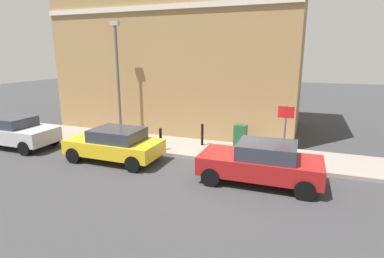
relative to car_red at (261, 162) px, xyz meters
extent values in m
plane|color=#38383A|center=(0.82, 1.11, -0.75)|extent=(80.00, 80.00, 0.00)
cube|color=gray|center=(2.70, 7.11, -0.68)|extent=(2.62, 30.00, 0.15)
cube|color=#9E7A4C|center=(7.36, 5.77, 4.22)|extent=(6.69, 13.33, 9.94)
cube|color=silver|center=(3.98, 5.77, 5.76)|extent=(0.12, 13.33, 0.24)
cube|color=maroon|center=(0.00, 0.05, -0.11)|extent=(1.82, 4.10, 0.63)
cube|color=#2D333D|center=(0.00, -0.16, 0.44)|extent=(1.58, 1.93, 0.52)
cylinder|color=black|center=(-0.85, 1.54, -0.43)|extent=(0.23, 0.64, 0.64)
cylinder|color=black|center=(0.82, 1.55, -0.43)|extent=(0.23, 0.64, 0.64)
cylinder|color=black|center=(-0.82, -1.45, -0.43)|extent=(0.23, 0.64, 0.64)
cylinder|color=black|center=(0.85, -1.43, -0.43)|extent=(0.23, 0.64, 0.64)
cube|color=gold|center=(0.15, 6.03, -0.14)|extent=(1.79, 3.92, 0.58)
cube|color=#2D333D|center=(0.14, 5.84, 0.38)|extent=(1.57, 2.01, 0.50)
cylinder|color=black|center=(-0.68, 7.44, -0.43)|extent=(0.22, 0.64, 0.64)
cylinder|color=black|center=(0.99, 7.43, -0.43)|extent=(0.22, 0.64, 0.64)
cylinder|color=black|center=(-0.70, 4.63, -0.43)|extent=(0.22, 0.64, 0.64)
cylinder|color=black|center=(0.97, 4.62, -0.43)|extent=(0.22, 0.64, 0.64)
cube|color=#B7B7BC|center=(0.14, 11.75, -0.10)|extent=(1.73, 4.36, 0.67)
cube|color=#2D333D|center=(0.14, 11.76, 0.46)|extent=(1.52, 1.95, 0.48)
cylinder|color=black|center=(0.95, 13.38, -0.43)|extent=(0.22, 0.64, 0.64)
cylinder|color=black|center=(-0.67, 10.12, -0.43)|extent=(0.22, 0.64, 0.64)
cylinder|color=black|center=(0.96, 10.12, -0.43)|extent=(0.22, 0.64, 0.64)
cube|color=#1E4C28|center=(2.98, 1.35, -0.03)|extent=(0.40, 0.55, 1.15)
cube|color=#333333|center=(2.98, 1.35, -0.56)|extent=(0.46, 0.61, 0.08)
cylinder|color=black|center=(3.08, 3.17, -0.13)|extent=(0.12, 0.12, 0.95)
sphere|color=black|center=(3.08, 3.17, 0.37)|extent=(0.14, 0.14, 0.14)
cylinder|color=black|center=(1.64, 4.63, -0.13)|extent=(0.12, 0.12, 0.95)
sphere|color=black|center=(1.64, 4.63, 0.37)|extent=(0.14, 0.14, 0.14)
cylinder|color=#59595B|center=(1.86, -0.59, 0.55)|extent=(0.08, 0.08, 2.30)
cube|color=white|center=(1.84, -0.59, 1.45)|extent=(0.03, 0.56, 0.40)
cube|color=red|center=(1.82, -0.59, 1.45)|extent=(0.01, 0.60, 0.44)
cylinder|color=#59595B|center=(3.08, 7.64, 2.15)|extent=(0.14, 0.14, 5.50)
cube|color=#A5A599|center=(3.08, 7.64, 5.02)|extent=(0.20, 0.44, 0.20)
camera|label=1|loc=(-10.03, -1.24, 3.60)|focal=28.53mm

